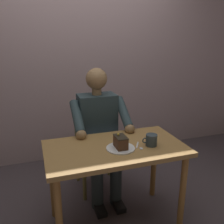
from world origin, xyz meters
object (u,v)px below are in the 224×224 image
at_px(dining_table, 115,157).
at_px(cake_slice, 121,142).
at_px(coffee_cup, 151,140).
at_px(dessert_spoon, 139,147).
at_px(seated_person, 99,132).
at_px(chair, 95,140).

distance_m(dining_table, cake_slice, 0.17).
bearing_deg(coffee_cup, dessert_spoon, 1.56).
bearing_deg(cake_slice, seated_person, -87.42).
xyz_separation_m(chair, dessert_spoon, (-0.17, 0.71, 0.22)).
height_order(dining_table, coffee_cup, coffee_cup).
distance_m(dining_table, chair, 0.64).
height_order(dining_table, dessert_spoon, dessert_spoon).
bearing_deg(dining_table, coffee_cup, 164.51).
bearing_deg(chair, cake_slice, 91.94).
xyz_separation_m(coffee_cup, dessert_spoon, (0.10, 0.00, -0.04)).
relative_size(chair, dessert_spoon, 6.49).
xyz_separation_m(seated_person, coffee_cup, (-0.27, 0.54, 0.10)).
bearing_deg(cake_slice, dessert_spoon, 171.76).
xyz_separation_m(cake_slice, coffee_cup, (-0.25, 0.02, -0.01)).
bearing_deg(seated_person, dining_table, 90.00).
distance_m(seated_person, cake_slice, 0.53).
height_order(dining_table, seated_person, seated_person).
xyz_separation_m(seated_person, dessert_spoon, (-0.17, 0.54, 0.06)).
distance_m(chair, coffee_cup, 0.80).
relative_size(chair, coffee_cup, 7.24).
bearing_deg(dessert_spoon, coffee_cup, -178.44).
bearing_deg(dessert_spoon, seated_person, -72.39).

